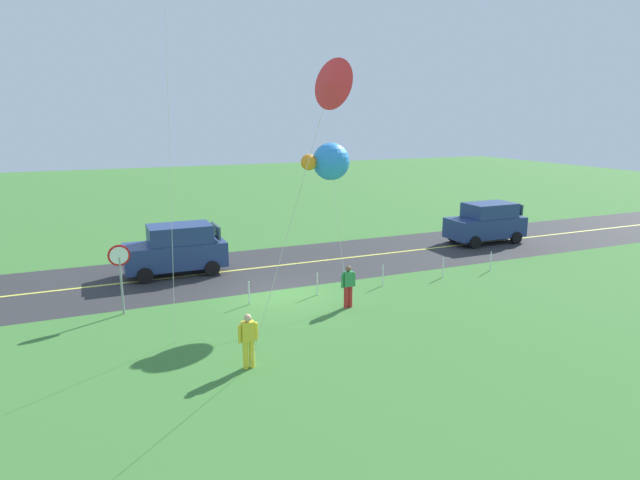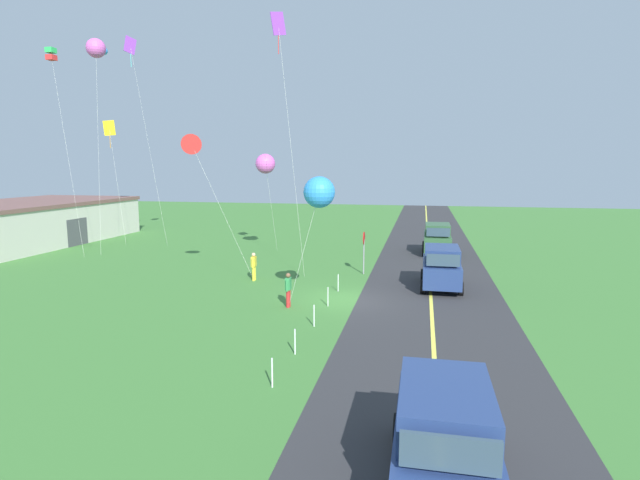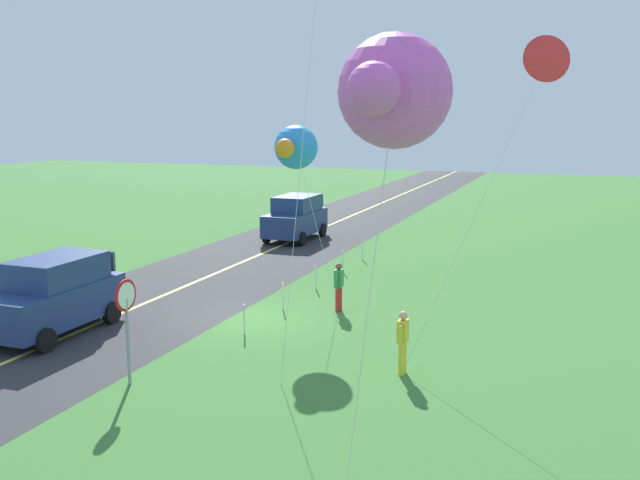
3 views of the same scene
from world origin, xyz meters
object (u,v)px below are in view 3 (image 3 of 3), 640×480
Objects in this scene: stop_sign at (126,311)px; person_adult_companion at (339,285)px; car_parked_west_far at (296,217)px; kite_red_low at (547,59)px; car_suv_foreground at (54,295)px; kite_blue_mid at (295,147)px; kite_pink_drift at (393,91)px; person_adult_near at (403,340)px.

stop_sign reaches higher than person_adult_companion.
kite_red_low reaches higher than car_parked_west_far.
car_suv_foreground is 5.18m from stop_sign.
kite_pink_drift is at bearing 27.62° from kite_blue_mid.
car_suv_foreground is 2.75× the size of person_adult_near.
kite_blue_mid reaches higher than stop_sign.
person_adult_near and person_adult_companion have the same top height.
car_parked_west_far is 13.63m from kite_blue_mid.
stop_sign is at bearing 142.72° from person_adult_near.
stop_sign reaches higher than car_suv_foreground.
car_suv_foreground is at bearing -1.79° from car_parked_west_far.
kite_blue_mid is (-3.48, -7.73, -2.29)m from kite_red_low.
stop_sign is 0.31× the size of kite_red_low.
person_adult_near is (-2.97, 5.89, -0.94)m from stop_sign.
person_adult_companion is at bearing -119.85° from kite_red_low.
kite_red_low reaches higher than car_suv_foreground.
car_suv_foreground is at bearing 118.02° from person_adult_near.
car_parked_west_far is 0.73× the size of kite_blue_mid.
stop_sign is at bearing 38.20° from person_adult_companion.
person_adult_near is (-0.37, 10.33, -0.29)m from car_suv_foreground.
kite_blue_mid reaches higher than person_adult_companion.
car_suv_foreground is 1.72× the size of stop_sign.
kite_pink_drift reaches higher than stop_sign.
kite_red_low is at bearing 172.28° from kite_pink_drift.
person_adult_near is at bearing 92.04° from car_suv_foreground.
car_parked_west_far is at bearing -94.82° from person_adult_companion.
person_adult_near is at bearing -68.77° from kite_red_low.
person_adult_near is (16.60, 9.80, -0.29)m from car_parked_west_far.
person_adult_companion is 0.20× the size of kite_red_low.
kite_pink_drift reaches higher than person_adult_companion.
person_adult_near is 5.81m from person_adult_companion.
stop_sign is at bearing -65.06° from kite_red_low.
person_adult_near is 9.86m from kite_pink_drift.
kite_blue_mid is (-7.59, 1.12, 3.49)m from stop_sign.
car_suv_foreground is 1.00× the size of car_parked_west_far.
kite_red_low is at bearing -42.79° from person_adult_near.
car_parked_west_far is 2.75× the size of person_adult_near.
car_suv_foreground is 8.68m from person_adult_companion.
kite_blue_mid is at bearing -152.38° from kite_pink_drift.
person_adult_companion is 14.73m from kite_pink_drift.
kite_blue_mid is (0.13, -1.44, 4.43)m from person_adult_companion.
kite_pink_drift reaches higher than kite_blue_mid.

